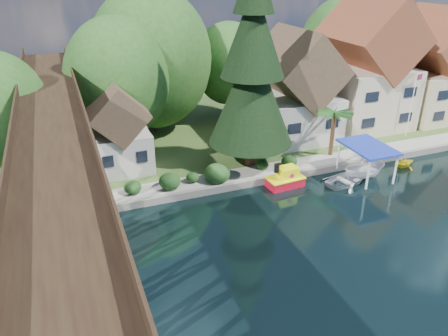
{
  "coord_description": "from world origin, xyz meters",
  "views": [
    {
      "loc": [
        -15.23,
        -21.64,
        17.35
      ],
      "look_at": [
        -4.54,
        6.0,
        3.16
      ],
      "focal_mm": 35.0,
      "sensor_mm": 36.0,
      "label": 1
    }
  ],
  "objects": [
    {
      "name": "seawall",
      "position": [
        4.0,
        8.0,
        0.31
      ],
      "size": [
        60.0,
        0.4,
        0.62
      ],
      "primitive_type": "cube",
      "color": "slate",
      "rests_on": "ground"
    },
    {
      "name": "conifer",
      "position": [
        -0.09,
        11.06,
        9.2
      ],
      "size": [
        7.34,
        7.34,
        18.06
      ],
      "color": "#382314",
      "rests_on": "bank"
    },
    {
      "name": "shrubs",
      "position": [
        -4.6,
        9.26,
        1.23
      ],
      "size": [
        15.76,
        2.47,
        1.7
      ],
      "color": "#173914",
      "rests_on": "bank"
    },
    {
      "name": "house_center",
      "position": [
        16.0,
        16.5,
        6.42
      ],
      "size": [
        8.65,
        9.18,
        13.89
      ],
      "color": "beige",
      "rests_on": "bank"
    },
    {
      "name": "promenade",
      "position": [
        6.0,
        9.3,
        0.53
      ],
      "size": [
        50.0,
        2.6,
        0.06
      ],
      "primitive_type": "cube",
      "color": "gray",
      "rests_on": "bank"
    },
    {
      "name": "tugboat",
      "position": [
        1.41,
        6.99,
        0.68
      ],
      "size": [
        3.26,
        1.95,
        2.28
      ],
      "color": "#B00B1F",
      "rests_on": "ground"
    },
    {
      "name": "bg_trees",
      "position": [
        1.0,
        21.25,
        7.29
      ],
      "size": [
        49.9,
        13.3,
        10.57
      ],
      "color": "#382314",
      "rests_on": "bank"
    },
    {
      "name": "house_right",
      "position": [
        25.0,
        16.0,
        5.78
      ],
      "size": [
        8.15,
        8.64,
        12.45
      ],
      "color": "#C4B48C",
      "rests_on": "bank"
    },
    {
      "name": "house_left",
      "position": [
        7.0,
        16.0,
        5.14
      ],
      "size": [
        7.64,
        8.64,
        11.02
      ],
      "color": "beige",
      "rests_on": "bank"
    },
    {
      "name": "boat_canopy",
      "position": [
        8.45,
        5.72,
        1.34
      ],
      "size": [
        3.93,
        4.89,
        3.12
      ],
      "color": "white",
      "rests_on": "ground"
    },
    {
      "name": "shed",
      "position": [
        -11.0,
        14.5,
        3.83
      ],
      "size": [
        5.09,
        5.4,
        7.85
      ],
      "color": "beige",
      "rests_on": "bank"
    },
    {
      "name": "ground",
      "position": [
        0.0,
        0.0,
        0.0
      ],
      "size": [
        140.0,
        140.0,
        0.0
      ],
      "primitive_type": "plane",
      "color": "black",
      "rests_on": "ground"
    },
    {
      "name": "flagpole",
      "position": [
        18.35,
        11.62,
        4.53
      ],
      "size": [
        1.0,
        0.33,
        6.57
      ],
      "color": "white",
      "rests_on": "bank"
    },
    {
      "name": "boat_yellow",
      "position": [
        13.47,
        6.4,
        0.57
      ],
      "size": [
        2.25,
        1.96,
        1.15
      ],
      "primitive_type": "imported",
      "rotation": [
        0.0,
        0.0,
        1.61
      ],
      "color": "yellow",
      "rests_on": "ground"
    },
    {
      "name": "bank",
      "position": [
        0.0,
        34.0,
        0.25
      ],
      "size": [
        140.0,
        52.0,
        0.5
      ],
      "primitive_type": "cube",
      "color": "#2F4C1E",
      "rests_on": "ground"
    },
    {
      "name": "trestle_bridge",
      "position": [
        -16.0,
        5.17,
        5.35
      ],
      "size": [
        4.12,
        44.18,
        9.3
      ],
      "color": "black",
      "rests_on": "ground"
    },
    {
      "name": "palm_tree",
      "position": [
        7.94,
        10.21,
        4.53
      ],
      "size": [
        3.83,
        3.83,
        4.61
      ],
      "color": "#382314",
      "rests_on": "bank"
    },
    {
      "name": "boat_white_a",
      "position": [
        6.71,
        5.58,
        0.46
      ],
      "size": [
        4.97,
        4.02,
        0.91
      ],
      "primitive_type": "imported",
      "rotation": [
        0.0,
        0.0,
        1.79
      ],
      "color": "silver",
      "rests_on": "ground"
    }
  ]
}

